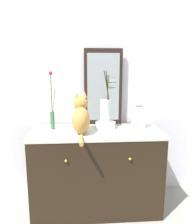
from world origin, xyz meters
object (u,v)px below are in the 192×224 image
object	(u,v)px
cat_sitting	(81,117)
candle_pillar	(136,127)
mirror_leaning	(103,87)
vase_slim_green	(52,113)
bowl_porcelain	(105,125)
jar_lidded_porcelain	(138,114)
vase_glass_clear	(106,109)
sideboard	(96,170)

from	to	relation	value
cat_sitting	candle_pillar	distance (m)	0.53
mirror_leaning	vase_slim_green	xyz separation A→B (m)	(-0.51, -0.16, -0.23)
bowl_porcelain	candle_pillar	bearing A→B (deg)	-20.71
mirror_leaning	cat_sitting	size ratio (longest dim) A/B	1.60
cat_sitting	vase_slim_green	world-z (taller)	vase_slim_green
jar_lidded_porcelain	vase_glass_clear	bearing A→B (deg)	-177.34
vase_slim_green	bowl_porcelain	world-z (taller)	vase_slim_green
mirror_leaning	cat_sitting	distance (m)	0.46
sideboard	vase_glass_clear	xyz separation A→B (m)	(0.10, 0.06, 0.60)
candle_pillar	vase_slim_green	bearing A→B (deg)	171.04
mirror_leaning	vase_glass_clear	size ratio (longest dim) A/B	1.57
vase_glass_clear	mirror_leaning	bearing A→B (deg)	92.52
mirror_leaning	bowl_porcelain	size ratio (longest dim) A/B	3.91
cat_sitting	vase_slim_green	distance (m)	0.31
sideboard	cat_sitting	bearing A→B (deg)	-154.52
cat_sitting	candle_pillar	xyz separation A→B (m)	(0.51, 0.03, -0.11)
vase_slim_green	sideboard	bearing A→B (deg)	-11.56
vase_slim_green	jar_lidded_porcelain	bearing A→B (deg)	-0.42
sideboard	cat_sitting	size ratio (longest dim) A/B	2.53
mirror_leaning	cat_sitting	bearing A→B (deg)	-126.43
jar_lidded_porcelain	cat_sitting	bearing A→B (deg)	-165.48
bowl_porcelain	mirror_leaning	bearing A→B (deg)	91.44
vase_slim_green	vase_glass_clear	size ratio (longest dim) A/B	1.12
cat_sitting	vase_glass_clear	xyz separation A→B (m)	(0.24, 0.13, 0.05)
sideboard	bowl_porcelain	bearing A→B (deg)	34.28
sideboard	jar_lidded_porcelain	distance (m)	0.69
bowl_porcelain	jar_lidded_porcelain	world-z (taller)	jar_lidded_porcelain
sideboard	vase_glass_clear	distance (m)	0.61
vase_glass_clear	cat_sitting	bearing A→B (deg)	-151.44
vase_slim_green	mirror_leaning	bearing A→B (deg)	17.81
sideboard	jar_lidded_porcelain	bearing A→B (deg)	10.56
vase_slim_green	bowl_porcelain	bearing A→B (deg)	-2.18
cat_sitting	vase_glass_clear	distance (m)	0.28
vase_glass_clear	candle_pillar	size ratio (longest dim) A/B	5.19
sideboard	vase_slim_green	xyz separation A→B (m)	(-0.42, 0.08, 0.56)
bowl_porcelain	jar_lidded_porcelain	size ratio (longest dim) A/B	0.66
cat_sitting	jar_lidded_porcelain	world-z (taller)	cat_sitting
jar_lidded_porcelain	candle_pillar	bearing A→B (deg)	-112.39
vase_glass_clear	candle_pillar	xyz separation A→B (m)	(0.27, -0.10, -0.16)
vase_glass_clear	jar_lidded_porcelain	bearing A→B (deg)	2.66
sideboard	mirror_leaning	xyz separation A→B (m)	(0.09, 0.25, 0.79)
sideboard	bowl_porcelain	distance (m)	0.45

